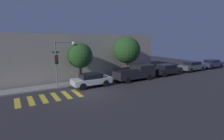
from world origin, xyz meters
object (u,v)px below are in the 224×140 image
(traffic_light_pole, at_px, (61,57))
(tree_near_corner, at_px, (80,56))
(sedan_far_end, at_px, (192,66))
(sedan_near_corner, at_px, (91,80))
(sedan_tail_of_row, at_px, (212,64))
(tree_midblock, at_px, (127,50))
(sedan_middle, at_px, (167,69))
(pickup_truck, at_px, (136,72))

(traffic_light_pole, relative_size, tree_near_corner, 1.05)
(traffic_light_pole, height_order, sedan_far_end, traffic_light_pole)
(sedan_near_corner, height_order, sedan_tail_of_row, sedan_tail_of_row)
(sedan_near_corner, distance_m, tree_midblock, 6.81)
(sedan_middle, bearing_deg, sedan_far_end, -0.00)
(traffic_light_pole, relative_size, sedan_tail_of_row, 1.11)
(sedan_near_corner, xyz_separation_m, sedan_tail_of_row, (22.82, 0.00, 0.02))
(sedan_tail_of_row, xyz_separation_m, tree_near_corner, (-23.36, 1.76, 2.45))
(pickup_truck, relative_size, sedan_middle, 1.19)
(traffic_light_pole, bearing_deg, sedan_near_corner, -24.15)
(sedan_middle, relative_size, tree_midblock, 0.82)
(pickup_truck, xyz_separation_m, sedan_far_end, (11.33, -0.00, -0.14))
(traffic_light_pole, relative_size, tree_midblock, 0.91)
(sedan_near_corner, bearing_deg, sedan_far_end, 0.00)
(sedan_far_end, height_order, sedan_tail_of_row, sedan_far_end)
(sedan_near_corner, distance_m, sedan_middle, 11.63)
(pickup_truck, distance_m, sedan_tail_of_row, 16.74)
(sedan_far_end, relative_size, sedan_tail_of_row, 1.04)
(traffic_light_pole, distance_m, tree_near_corner, 2.35)
(sedan_middle, xyz_separation_m, tree_midblock, (-5.70, 1.76, 2.83))
(sedan_tail_of_row, xyz_separation_m, tree_midblock, (-16.90, 1.76, 2.85))
(tree_near_corner, bearing_deg, tree_midblock, 0.00)
(pickup_truck, height_order, sedan_tail_of_row, pickup_truck)
(traffic_light_pole, xyz_separation_m, sedan_near_corner, (2.83, -1.27, -2.53))
(pickup_truck, height_order, tree_near_corner, tree_near_corner)
(sedan_near_corner, height_order, sedan_middle, sedan_middle)
(tree_midblock, bearing_deg, traffic_light_pole, -176.75)
(sedan_tail_of_row, bearing_deg, tree_midblock, 174.04)
(sedan_tail_of_row, bearing_deg, tree_near_corner, 175.68)
(sedan_middle, distance_m, sedan_far_end, 5.78)
(traffic_light_pole, height_order, tree_near_corner, traffic_light_pole)
(sedan_middle, bearing_deg, sedan_near_corner, -180.00)
(traffic_light_pole, height_order, pickup_truck, traffic_light_pole)
(tree_midblock, bearing_deg, sedan_middle, -17.19)
(sedan_middle, bearing_deg, tree_near_corner, 171.74)
(sedan_tail_of_row, bearing_deg, sedan_middle, 180.00)
(tree_midblock, bearing_deg, tree_near_corner, -180.00)
(tree_midblock, bearing_deg, sedan_far_end, -8.74)
(sedan_middle, relative_size, sedan_far_end, 0.96)
(sedan_far_end, distance_m, tree_midblock, 11.96)
(sedan_far_end, xyz_separation_m, tree_midblock, (-11.49, 1.76, 2.82))
(sedan_middle, xyz_separation_m, sedan_far_end, (5.78, -0.00, 0.01))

